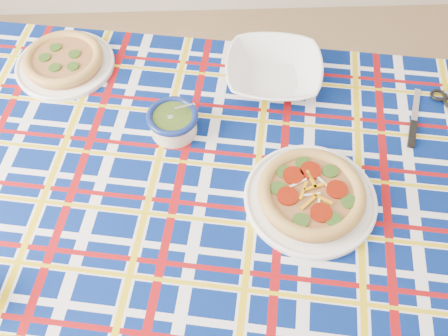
{
  "coord_description": "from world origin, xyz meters",
  "views": [
    {
      "loc": [
        -0.18,
        -0.48,
        1.89
      ],
      "look_at": [
        -0.15,
        0.27,
        0.82
      ],
      "focal_mm": 40.0,
      "sensor_mm": 36.0,
      "label": 1
    }
  ],
  "objects_px": {
    "dining_table": "(230,196)",
    "pesto_bowl": "(173,121)",
    "serving_bowl": "(273,72)",
    "main_focaccia_plate": "(312,193)"
  },
  "relations": [
    {
      "from": "dining_table",
      "to": "pesto_bowl",
      "type": "xyz_separation_m",
      "value": [
        -0.15,
        0.17,
        0.12
      ]
    },
    {
      "from": "dining_table",
      "to": "serving_bowl",
      "type": "bearing_deg",
      "value": 77.41
    },
    {
      "from": "main_focaccia_plate",
      "to": "pesto_bowl",
      "type": "distance_m",
      "value": 0.43
    },
    {
      "from": "serving_bowl",
      "to": "dining_table",
      "type": "bearing_deg",
      "value": -111.94
    },
    {
      "from": "serving_bowl",
      "to": "main_focaccia_plate",
      "type": "bearing_deg",
      "value": -82.64
    },
    {
      "from": "main_focaccia_plate",
      "to": "serving_bowl",
      "type": "distance_m",
      "value": 0.43
    },
    {
      "from": "dining_table",
      "to": "main_focaccia_plate",
      "type": "height_order",
      "value": "main_focaccia_plate"
    },
    {
      "from": "dining_table",
      "to": "pesto_bowl",
      "type": "relative_size",
      "value": 12.85
    },
    {
      "from": "main_focaccia_plate",
      "to": "pesto_bowl",
      "type": "xyz_separation_m",
      "value": [
        -0.35,
        0.24,
        0.01
      ]
    },
    {
      "from": "dining_table",
      "to": "pesto_bowl",
      "type": "distance_m",
      "value": 0.26
    }
  ]
}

